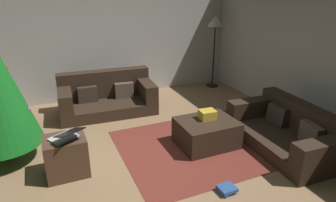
# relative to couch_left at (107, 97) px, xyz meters

# --- Properties ---
(ground_plane) EXTENTS (6.40, 6.40, 0.00)m
(ground_plane) POSITION_rel_couch_left_xyz_m (-0.04, -2.25, -0.29)
(ground_plane) COLOR #93704C
(rear_partition) EXTENTS (6.40, 0.12, 2.60)m
(rear_partition) POSITION_rel_couch_left_xyz_m (-0.04, 0.89, 1.01)
(rear_partition) COLOR #BCB7B2
(rear_partition) RESTS_ON ground_plane
(corner_partition) EXTENTS (0.12, 6.40, 2.60)m
(corner_partition) POSITION_rel_couch_left_xyz_m (3.10, -2.25, 1.01)
(corner_partition) COLOR #B5B0AB
(corner_partition) RESTS_ON ground_plane
(couch_left) EXTENTS (1.81, 1.00, 0.75)m
(couch_left) POSITION_rel_couch_left_xyz_m (0.00, 0.00, 0.00)
(couch_left) COLOR #332319
(couch_left) RESTS_ON ground_plane
(couch_right) EXTENTS (1.04, 1.79, 0.64)m
(couch_right) POSITION_rel_couch_left_xyz_m (2.21, -2.46, -0.04)
(couch_right) COLOR #332319
(couch_right) RESTS_ON ground_plane
(ottoman) EXTENTS (0.86, 0.69, 0.40)m
(ottoman) POSITION_rel_couch_left_xyz_m (1.09, -1.92, -0.09)
(ottoman) COLOR #332319
(ottoman) RESTS_ON ground_plane
(gift_box) EXTENTS (0.25, 0.21, 0.14)m
(gift_box) POSITION_rel_couch_left_xyz_m (1.13, -1.86, 0.18)
(gift_box) COLOR gold
(gift_box) RESTS_ON ottoman
(tv_remote) EXTENTS (0.08, 0.17, 0.02)m
(tv_remote) POSITION_rel_couch_left_xyz_m (1.25, -1.80, 0.13)
(tv_remote) COLOR black
(tv_remote) RESTS_ON ottoman
(side_table) EXTENTS (0.52, 0.44, 0.52)m
(side_table) POSITION_rel_couch_left_xyz_m (-0.95, -1.86, -0.03)
(side_table) COLOR #4C3323
(side_table) RESTS_ON ground_plane
(laptop) EXTENTS (0.46, 0.49, 0.17)m
(laptop) POSITION_rel_couch_left_xyz_m (-0.92, -1.91, 0.29)
(laptop) COLOR silver
(laptop) RESTS_ON side_table
(book_stack) EXTENTS (0.25, 0.21, 0.08)m
(book_stack) POSITION_rel_couch_left_xyz_m (0.75, -3.01, -0.25)
(book_stack) COLOR #2D5193
(book_stack) RESTS_ON ground_plane
(corner_lamp) EXTENTS (0.36, 0.36, 1.66)m
(corner_lamp) POSITION_rel_couch_left_xyz_m (2.67, 0.49, 1.12)
(corner_lamp) COLOR black
(corner_lamp) RESTS_ON ground_plane
(area_rug) EXTENTS (2.60, 2.00, 0.01)m
(area_rug) POSITION_rel_couch_left_xyz_m (1.09, -1.92, -0.28)
(area_rug) COLOR maroon
(area_rug) RESTS_ON ground_plane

